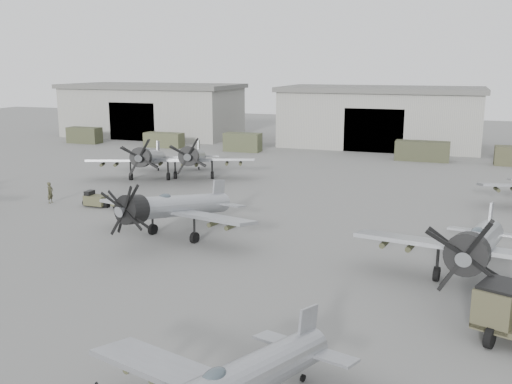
% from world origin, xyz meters
% --- Properties ---
extents(ground, '(220.00, 220.00, 0.00)m').
position_xyz_m(ground, '(0.00, 0.00, 0.00)').
color(ground, slate).
rests_on(ground, ground).
extents(hangar_left, '(29.00, 14.80, 8.70)m').
position_xyz_m(hangar_left, '(-38.00, 61.96, 4.37)').
color(hangar_left, '#98978E').
rests_on(hangar_left, ground).
extents(hangar_center, '(29.00, 14.80, 8.70)m').
position_xyz_m(hangar_center, '(0.00, 61.96, 4.37)').
color(hangar_center, '#98978E').
rests_on(hangar_center, ground).
extents(support_truck_0, '(5.21, 2.20, 2.42)m').
position_xyz_m(support_truck_0, '(-43.39, 50.00, 1.21)').
color(support_truck_0, '#3C4029').
rests_on(support_truck_0, ground).
extents(support_truck_1, '(5.74, 2.20, 2.13)m').
position_xyz_m(support_truck_1, '(-29.62, 50.00, 1.06)').
color(support_truck_1, '#474B31').
rests_on(support_truck_1, ground).
extents(support_truck_2, '(5.13, 2.20, 2.57)m').
position_xyz_m(support_truck_2, '(-17.28, 50.00, 1.28)').
color(support_truck_2, '#42472E').
rests_on(support_truck_2, ground).
extents(support_truck_4, '(6.62, 2.20, 2.48)m').
position_xyz_m(support_truck_4, '(6.88, 50.00, 1.24)').
color(support_truck_4, '#383A26').
rests_on(support_truck_4, ground).
extents(aircraft_mid_1, '(12.56, 11.31, 4.99)m').
position_xyz_m(aircraft_mid_1, '(-7.45, 9.95, 2.27)').
color(aircraft_mid_1, '#9EA1A6').
rests_on(aircraft_mid_1, ground).
extents(aircraft_mid_2, '(13.51, 12.16, 5.36)m').
position_xyz_m(aircraft_mid_2, '(12.20, 7.40, 2.44)').
color(aircraft_mid_2, '#999DA2').
rests_on(aircraft_mid_2, ground).
extents(aircraft_far_0, '(12.96, 11.68, 5.21)m').
position_xyz_m(aircraft_far_0, '(-19.33, 27.67, 2.37)').
color(aircraft_far_0, gray).
rests_on(aircraft_far_0, ground).
extents(aircraft_extra_93, '(12.96, 11.68, 5.21)m').
position_xyz_m(aircraft_extra_93, '(-15.24, 29.83, 2.37)').
color(aircraft_extra_93, gray).
rests_on(aircraft_extra_93, ground).
extents(tug_trailer, '(6.81, 1.52, 1.37)m').
position_xyz_m(tug_trailer, '(-16.41, 16.06, 0.51)').
color(tug_trailer, '#494930').
rests_on(tug_trailer, ground).
extents(ground_crew, '(0.47, 0.69, 1.86)m').
position_xyz_m(ground_crew, '(-22.42, 15.89, 0.93)').
color(ground_crew, '#3E3D28').
rests_on(ground_crew, ground).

